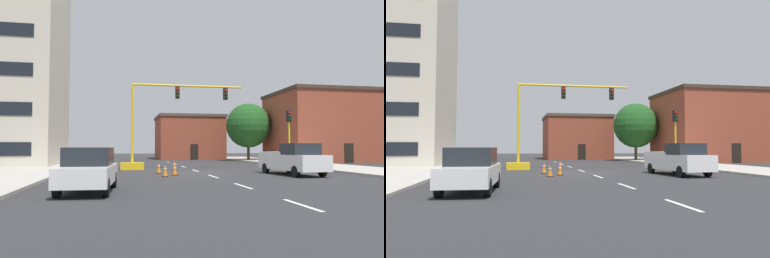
# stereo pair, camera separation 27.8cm
# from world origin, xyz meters

# --- Properties ---
(ground_plane) EXTENTS (160.00, 160.00, 0.00)m
(ground_plane) POSITION_xyz_m (0.00, 0.00, 0.00)
(ground_plane) COLOR #2D2D30
(sidewalk_left) EXTENTS (6.00, 56.00, 0.14)m
(sidewalk_left) POSITION_xyz_m (-12.27, 8.00, 0.07)
(sidewalk_left) COLOR #B2ADA3
(sidewalk_left) RESTS_ON ground_plane
(sidewalk_right) EXTENTS (6.00, 56.00, 0.14)m
(sidewalk_right) POSITION_xyz_m (12.27, 8.00, 0.07)
(sidewalk_right) COLOR #B2ADA3
(sidewalk_right) RESTS_ON ground_plane
(lane_stripe_seg_0) EXTENTS (0.16, 2.40, 0.01)m
(lane_stripe_seg_0) POSITION_xyz_m (0.00, -14.00, 0.00)
(lane_stripe_seg_0) COLOR silver
(lane_stripe_seg_0) RESTS_ON ground_plane
(lane_stripe_seg_1) EXTENTS (0.16, 2.40, 0.01)m
(lane_stripe_seg_1) POSITION_xyz_m (0.00, -8.50, 0.00)
(lane_stripe_seg_1) COLOR silver
(lane_stripe_seg_1) RESTS_ON ground_plane
(lane_stripe_seg_2) EXTENTS (0.16, 2.40, 0.01)m
(lane_stripe_seg_2) POSITION_xyz_m (0.00, -3.00, 0.00)
(lane_stripe_seg_2) COLOR silver
(lane_stripe_seg_2) RESTS_ON ground_plane
(lane_stripe_seg_3) EXTENTS (0.16, 2.40, 0.01)m
(lane_stripe_seg_3) POSITION_xyz_m (0.00, 2.50, 0.00)
(lane_stripe_seg_3) COLOR silver
(lane_stripe_seg_3) RESTS_ON ground_plane
(lane_stripe_seg_4) EXTENTS (0.16, 2.40, 0.01)m
(lane_stripe_seg_4) POSITION_xyz_m (0.00, 8.00, 0.00)
(lane_stripe_seg_4) COLOR silver
(lane_stripe_seg_4) RESTS_ON ground_plane
(lane_stripe_seg_5) EXTENTS (0.16, 2.40, 0.01)m
(lane_stripe_seg_5) POSITION_xyz_m (0.00, 13.50, 0.00)
(lane_stripe_seg_5) COLOR silver
(lane_stripe_seg_5) RESTS_ON ground_plane
(lane_stripe_seg_6) EXTENTS (0.16, 2.40, 0.01)m
(lane_stripe_seg_6) POSITION_xyz_m (0.00, 19.00, 0.00)
(lane_stripe_seg_6) COLOR silver
(lane_stripe_seg_6) RESTS_ON ground_plane
(building_brick_center) EXTENTS (9.80, 9.91, 6.55)m
(building_brick_center) POSITION_xyz_m (4.53, 30.79, 3.29)
(building_brick_center) COLOR brown
(building_brick_center) RESTS_ON ground_plane
(building_row_right) EXTENTS (12.52, 10.55, 8.68)m
(building_row_right) POSITION_xyz_m (19.45, 17.39, 4.35)
(building_row_right) COLOR brown
(building_row_right) RESTS_ON ground_plane
(traffic_signal_gantry) EXTENTS (9.86, 1.20, 6.83)m
(traffic_signal_gantry) POSITION_xyz_m (-3.33, 4.62, 2.29)
(traffic_signal_gantry) COLOR yellow
(traffic_signal_gantry) RESTS_ON ground_plane
(traffic_light_pole_right) EXTENTS (0.32, 0.47, 4.80)m
(traffic_light_pole_right) POSITION_xyz_m (8.09, 3.52, 3.53)
(traffic_light_pole_right) COLOR yellow
(traffic_light_pole_right) RESTS_ON ground_plane
(tree_right_far) EXTENTS (5.77, 5.77, 7.49)m
(tree_right_far) POSITION_xyz_m (10.68, 20.75, 4.59)
(tree_right_far) COLOR #4C3823
(tree_right_far) RESTS_ON ground_plane
(pickup_truck_white) EXTENTS (2.50, 5.57, 1.99)m
(pickup_truck_white) POSITION_xyz_m (5.25, -2.80, 0.97)
(pickup_truck_white) COLOR white
(pickup_truck_white) RESTS_ON ground_plane
(sedan_white_near_left) EXTENTS (2.12, 4.60, 1.74)m
(sedan_white_near_left) POSITION_xyz_m (-6.64, -9.53, 0.89)
(sedan_white_near_left) COLOR white
(sedan_white_near_left) RESTS_ON ground_plane
(traffic_cone_roadside_a) EXTENTS (0.36, 0.36, 0.72)m
(traffic_cone_roadside_a) POSITION_xyz_m (-2.14, -1.66, 0.35)
(traffic_cone_roadside_a) COLOR black
(traffic_cone_roadside_a) RESTS_ON ground_plane
(traffic_cone_roadside_b) EXTENTS (0.36, 0.36, 0.75)m
(traffic_cone_roadside_b) POSITION_xyz_m (-2.98, 0.13, 0.37)
(traffic_cone_roadside_b) COLOR black
(traffic_cone_roadside_b) RESTS_ON ground_plane
(traffic_cone_roadside_c) EXTENTS (0.36, 0.36, 0.73)m
(traffic_cone_roadside_c) POSITION_xyz_m (-1.51, 3.10, 0.36)
(traffic_cone_roadside_c) COLOR black
(traffic_cone_roadside_c) RESTS_ON ground_plane
(traffic_cone_roadside_d) EXTENTS (0.36, 0.36, 0.74)m
(traffic_cone_roadside_d) POSITION_xyz_m (-2.86, -2.65, 0.36)
(traffic_cone_roadside_d) COLOR black
(traffic_cone_roadside_d) RESTS_ON ground_plane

